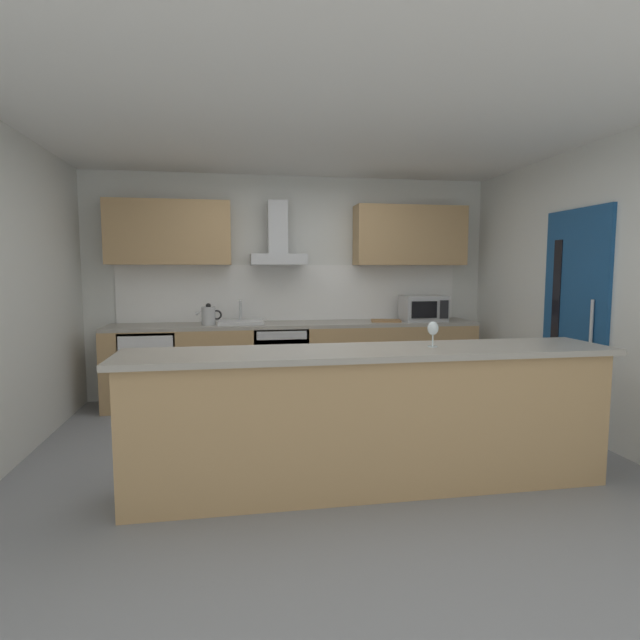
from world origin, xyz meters
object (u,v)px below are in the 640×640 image
microwave (423,308)px  range_hood (278,245)px  kettle (209,315)px  wine_glass (433,329)px  oven (280,362)px  sink (241,321)px  chopping_board (386,321)px  refrigerator (151,369)px

microwave → range_hood: size_ratio=0.69×
kettle → wine_glass: (1.63, -2.32, 0.09)m
oven → wine_glass: (0.85, -2.35, 0.63)m
sink → chopping_board: (1.67, -0.03, -0.02)m
refrigerator → microwave: size_ratio=1.70×
oven → chopping_board: bearing=-1.1°
refrigerator → kettle: size_ratio=2.94×
range_hood → chopping_board: 1.53m
range_hood → oven: bearing=-90.0°
range_hood → chopping_board: range_hood is taller
refrigerator → sink: (0.98, 0.01, 0.50)m
wine_glass → chopping_board: bearing=80.5°
sink → kettle: size_ratio=1.73×
kettle → microwave: bearing=0.1°
wine_glass → kettle: bearing=125.2°
sink → wine_glass: bearing=-61.5°
kettle → chopping_board: kettle is taller
refrigerator → kettle: (0.63, -0.03, 0.58)m
kettle → refrigerator: bearing=177.2°
oven → wine_glass: bearing=-70.0°
wine_glass → chopping_board: (0.39, 2.33, -0.18)m
kettle → chopping_board: (2.02, 0.01, -0.09)m
sink → kettle: (-0.35, -0.04, 0.08)m
wine_glass → chopping_board: 2.37m
oven → refrigerator: 1.41m
kettle → range_hood: (0.78, 0.16, 0.78)m
range_hood → wine_glass: bearing=-71.0°
oven → microwave: microwave is taller
microwave → refrigerator: bearing=179.5°
microwave → range_hood: 1.86m
sink → kettle: bearing=-172.7°
wine_glass → chopping_board: wine_glass is taller
refrigerator → range_hood: (1.41, 0.13, 1.36)m
microwave → chopping_board: microwave is taller
oven → wine_glass: wine_glass is taller
oven → sink: bearing=178.5°
oven → sink: 0.64m
range_hood → kettle: bearing=-168.2°
microwave → oven: bearing=179.1°
kettle → wine_glass: wine_glass is taller
microwave → wine_glass: microwave is taller
microwave → kettle: (-2.48, -0.01, -0.04)m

